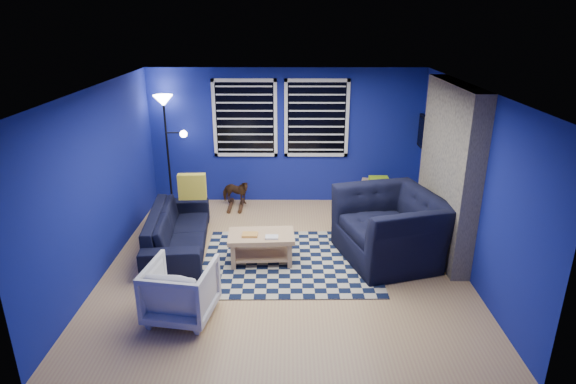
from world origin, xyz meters
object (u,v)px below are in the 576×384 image
object	(u,v)px
tv	(427,136)
floor_lamp	(166,116)
armchair_big	(391,227)
rocking_horse	(235,192)
coffee_table	(261,242)
armchair_bent	(181,290)
cabinet	(378,195)
sofa	(178,230)

from	to	relation	value
tv	floor_lamp	distance (m)	4.59
tv	floor_lamp	world-z (taller)	floor_lamp
tv	armchair_big	world-z (taller)	tv
tv	rocking_horse	size ratio (longest dim) A/B	1.83
coffee_table	armchair_bent	bearing A→B (deg)	-123.13
cabinet	armchair_bent	bearing A→B (deg)	-117.78
tv	sofa	bearing A→B (deg)	-159.31
sofa	rocking_horse	xyz separation A→B (m)	(0.69, 1.65, -0.00)
tv	coffee_table	bearing A→B (deg)	-144.56
armchair_bent	coffee_table	world-z (taller)	armchair_bent
armchair_bent	cabinet	xyz separation A→B (m)	(2.88, 3.36, -0.08)
rocking_horse	floor_lamp	distance (m)	1.83
armchair_big	sofa	bearing A→B (deg)	-111.89
armchair_big	armchair_bent	distance (m)	3.12
armchair_big	floor_lamp	size ratio (longest dim) A/B	0.73
rocking_horse	coffee_table	size ratio (longest dim) A/B	0.57
armchair_big	cabinet	distance (m)	1.89
sofa	cabinet	world-z (taller)	same
armchair_big	cabinet	world-z (taller)	armchair_big
tv	armchair_bent	bearing A→B (deg)	-137.82
armchair_bent	floor_lamp	distance (m)	3.90
coffee_table	cabinet	size ratio (longest dim) A/B	1.37
tv	armchair_big	xyz separation A→B (m)	(-0.91, -1.82, -0.91)
armchair_bent	floor_lamp	world-z (taller)	floor_lamp
armchair_bent	cabinet	size ratio (longest dim) A/B	1.09
rocking_horse	floor_lamp	xyz separation A→B (m)	(-1.19, 0.13, 1.38)
armchair_big	armchair_bent	bearing A→B (deg)	-78.32
armchair_bent	coffee_table	distance (m)	1.58
tv	armchair_bent	xyz separation A→B (m)	(-3.65, -3.31, -1.05)
armchair_bent	coffee_table	xyz separation A→B (m)	(0.86, 1.32, -0.03)
sofa	armchair_big	world-z (taller)	armchair_big
coffee_table	rocking_horse	bearing A→B (deg)	105.94
sofa	cabinet	size ratio (longest dim) A/B	2.98
rocking_horse	floor_lamp	world-z (taller)	floor_lamp
rocking_horse	armchair_bent	bearing A→B (deg)	-168.32
armchair_bent	tv	bearing A→B (deg)	-128.66
cabinet	rocking_horse	bearing A→B (deg)	-168.54
sofa	coffee_table	world-z (taller)	sofa
rocking_horse	cabinet	size ratio (longest dim) A/B	0.78
tv	armchair_bent	distance (m)	5.03
tv	sofa	size ratio (longest dim) A/B	0.48
tv	armchair_big	bearing A→B (deg)	-116.49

